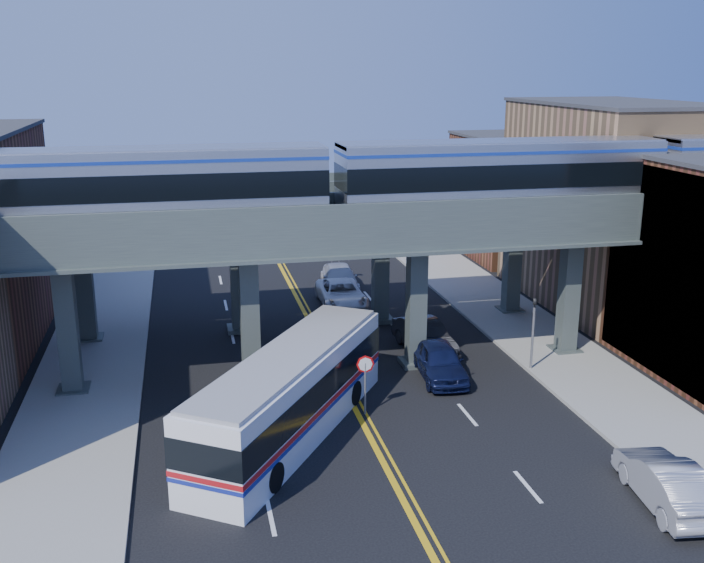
# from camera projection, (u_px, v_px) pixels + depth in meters

# --- Properties ---
(ground) EXTENTS (120.00, 120.00, 0.00)m
(ground) POSITION_uv_depth(u_px,v_px,m) (375.00, 447.00, 30.20)
(ground) COLOR black
(ground) RESTS_ON ground
(sidewalk_west) EXTENTS (5.00, 70.00, 0.16)m
(sidewalk_west) POSITION_uv_depth(u_px,v_px,m) (90.00, 373.00, 37.23)
(sidewalk_west) COLOR gray
(sidewalk_west) RESTS_ON ground
(sidewalk_east) EXTENTS (5.00, 70.00, 0.16)m
(sidewalk_east) POSITION_uv_depth(u_px,v_px,m) (538.00, 339.00, 41.96)
(sidewalk_east) COLOR gray
(sidewalk_east) RESTS_ON ground
(building_west_c) EXTENTS (8.00, 10.00, 8.00)m
(building_west_c) POSITION_uv_depth(u_px,v_px,m) (5.00, 223.00, 52.65)
(building_west_c) COLOR #9C7850
(building_west_c) RESTS_ON ground
(building_east_b) EXTENTS (8.00, 14.00, 12.00)m
(building_east_b) POSITION_uv_depth(u_px,v_px,m) (608.00, 206.00, 47.47)
(building_east_b) COLOR #9C7850
(building_east_b) RESTS_ON ground
(building_east_c) EXTENTS (8.00, 10.00, 9.00)m
(building_east_c) POSITION_uv_depth(u_px,v_px,m) (518.00, 197.00, 60.12)
(building_east_c) COLOR brown
(building_east_c) RESTS_ON ground
(mural_panel) EXTENTS (0.10, 9.50, 9.50)m
(mural_panel) POSITION_uv_depth(u_px,v_px,m) (665.00, 281.00, 35.69)
(mural_panel) COLOR teal
(mural_panel) RESTS_ON ground
(elevated_viaduct_near) EXTENTS (52.00, 3.60, 7.40)m
(elevated_viaduct_near) POSITION_uv_depth(u_px,v_px,m) (334.00, 240.00, 36.01)
(elevated_viaduct_near) COLOR #444F4B
(elevated_viaduct_near) RESTS_ON ground
(elevated_viaduct_far) EXTENTS (52.00, 3.60, 7.40)m
(elevated_viaduct_far) POSITION_uv_depth(u_px,v_px,m) (310.00, 213.00, 42.61)
(elevated_viaduct_far) COLOR #444F4B
(elevated_viaduct_far) RESTS_ON ground
(transit_train) EXTENTS (47.78, 3.00, 3.49)m
(transit_train) POSITION_uv_depth(u_px,v_px,m) (500.00, 174.00, 36.90)
(transit_train) COLOR black
(transit_train) RESTS_ON elevated_viaduct_near
(stop_sign) EXTENTS (0.76, 0.09, 2.63)m
(stop_sign) POSITION_uv_depth(u_px,v_px,m) (365.00, 375.00, 32.62)
(stop_sign) COLOR slate
(stop_sign) RESTS_ON ground
(traffic_signal) EXTENTS (0.15, 0.18, 4.10)m
(traffic_signal) POSITION_uv_depth(u_px,v_px,m) (533.00, 326.00, 37.13)
(traffic_signal) COLOR slate
(traffic_signal) RESTS_ON ground
(transit_bus) EXTENTS (9.50, 12.36, 3.33)m
(transit_bus) POSITION_uv_depth(u_px,v_px,m) (290.00, 395.00, 30.78)
(transit_bus) COLOR white
(transit_bus) RESTS_ON ground
(car_lane_a) EXTENTS (2.32, 5.01, 1.66)m
(car_lane_a) POSITION_uv_depth(u_px,v_px,m) (440.00, 361.00, 36.76)
(car_lane_a) COLOR #0F1539
(car_lane_a) RESTS_ON ground
(car_lane_b) EXTENTS (2.29, 5.12, 1.63)m
(car_lane_b) POSITION_uv_depth(u_px,v_px,m) (425.00, 337.00, 40.09)
(car_lane_b) COLOR #28282B
(car_lane_b) RESTS_ON ground
(car_lane_c) EXTENTS (2.67, 5.62, 1.55)m
(car_lane_c) POSITION_uv_depth(u_px,v_px,m) (341.00, 294.00, 47.76)
(car_lane_c) COLOR white
(car_lane_c) RESTS_ON ground
(car_lane_d) EXTENTS (2.67, 5.60, 1.57)m
(car_lane_d) POSITION_uv_depth(u_px,v_px,m) (339.00, 278.00, 51.19)
(car_lane_d) COLOR #B2B2B7
(car_lane_d) RESTS_ON ground
(car_parked_curb) EXTENTS (2.31, 5.10, 1.62)m
(car_parked_curb) POSITION_uv_depth(u_px,v_px,m) (666.00, 482.00, 26.07)
(car_parked_curb) COLOR #ACACB1
(car_parked_curb) RESTS_ON ground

